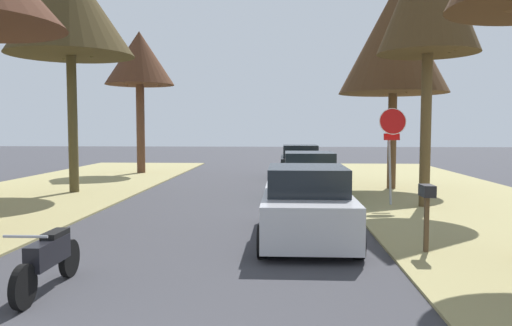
{
  "coord_description": "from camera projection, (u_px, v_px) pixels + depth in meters",
  "views": [
    {
      "loc": [
        1.6,
        -2.76,
        2.39
      ],
      "look_at": [
        0.93,
        9.64,
        1.51
      ],
      "focal_mm": 34.99,
      "sensor_mm": 36.0,
      "label": 1
    }
  ],
  "objects": [
    {
      "name": "parked_motorcycle",
      "position": [
        49.0,
        258.0,
        7.26
      ],
      "size": [
        0.6,
        2.05,
        0.97
      ],
      "color": "black",
      "rests_on": "ground"
    },
    {
      "name": "street_tree_left_mid_b",
      "position": [
        70.0,
        9.0,
        17.72
      ],
      "size": [
        4.47,
        4.47,
        8.29
      ],
      "color": "#4B4225",
      "rests_on": "grass_verge_left"
    },
    {
      "name": "parked_sedan_silver",
      "position": [
        306.0,
        205.0,
        10.67
      ],
      "size": [
        1.95,
        4.4,
        1.57
      ],
      "color": "#BCBCC1",
      "rests_on": "ground"
    },
    {
      "name": "parked_sedan_black",
      "position": [
        300.0,
        163.0,
        23.81
      ],
      "size": [
        1.95,
        4.4,
        1.57
      ],
      "color": "black",
      "rests_on": "ground"
    },
    {
      "name": "parked_sedan_green",
      "position": [
        309.0,
        177.0,
        16.84
      ],
      "size": [
        1.95,
        4.4,
        1.57
      ],
      "color": "#28663D",
      "rests_on": "ground"
    },
    {
      "name": "street_tree_left_far",
      "position": [
        139.0,
        60.0,
        25.54
      ],
      "size": [
        3.53,
        3.53,
        7.27
      ],
      "color": "brown",
      "rests_on": "grass_verge_left"
    },
    {
      "name": "curbside_mailbox",
      "position": [
        427.0,
        199.0,
        9.33
      ],
      "size": [
        0.22,
        0.44,
        1.27
      ],
      "color": "brown",
      "rests_on": "grass_verge_right"
    },
    {
      "name": "street_tree_right_far",
      "position": [
        394.0,
        42.0,
        18.87
      ],
      "size": [
        4.12,
        4.12,
        7.59
      ],
      "color": "brown",
      "rests_on": "grass_verge_right"
    },
    {
      "name": "stop_sign_far",
      "position": [
        392.0,
        135.0,
        15.02
      ],
      "size": [
        0.81,
        0.62,
        2.93
      ],
      "color": "#9EA0A5",
      "rests_on": "grass_verge_right"
    }
  ]
}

